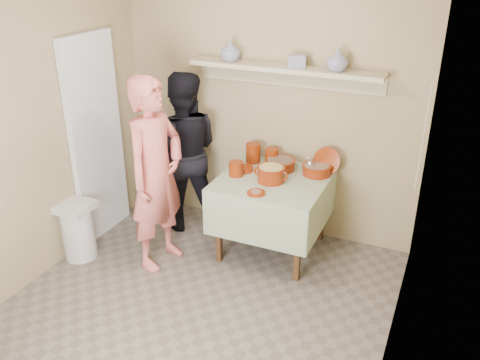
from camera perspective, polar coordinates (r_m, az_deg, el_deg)
The scene contains 22 objects.
ground at distance 4.18m, azimuth -6.29°, elevation -15.59°, with size 3.50×3.50×0.00m, color #665C50.
tile_panel at distance 5.12m, azimuth -15.81°, elevation 4.44°, with size 0.06×0.70×2.00m, color silver.
plate_stack_a at distance 4.98m, azimuth 1.49°, elevation 3.08°, with size 0.14×0.14×0.19m, color #691E07.
plate_stack_b at distance 4.95m, azimuth 3.58°, elevation 2.68°, with size 0.13×0.13×0.16m, color #691E07.
bowl_stack at distance 4.69m, azimuth -0.43°, elevation 1.27°, with size 0.14×0.14×0.14m, color #691E07.
empty_bowl at distance 4.80m, azimuth 0.56°, elevation 1.26°, with size 0.16×0.16×0.05m, color #691E07.
propped_lid at distance 4.79m, azimuth 9.71°, elevation 2.13°, with size 0.26×0.26×0.02m, color #691E07.
vase_right at distance 4.53m, azimuth 10.92°, elevation 13.11°, with size 0.19×0.19×0.19m, color navy.
vase_left at distance 4.85m, azimuth -1.09°, elevation 14.31°, with size 0.19×0.19×0.19m, color navy.
ceramic_box at distance 4.63m, azimuth 6.40°, elevation 13.11°, with size 0.15×0.11×0.11m, color navy.
person_cook at distance 4.50m, azimuth -9.40°, elevation 0.58°, with size 0.64×0.42×1.76m, color #CB5E57.
person_helper at distance 5.14m, azimuth -6.44°, elevation 3.12°, with size 0.79×0.62×1.63m, color black.
room_shell at distance 3.37m, azimuth -7.55°, elevation 5.73°, with size 3.04×3.54×2.62m.
serving_table at distance 4.72m, azimuth 3.72°, elevation -1.13°, with size 0.97×0.97×0.76m.
cazuela_meat_a at distance 4.84m, azimuth 4.53°, elevation 1.87°, with size 0.30×0.30×0.10m.
cazuela_meat_b at distance 4.76m, azimuth 8.61°, elevation 1.26°, with size 0.28×0.28×0.10m.
ladle at distance 4.74m, azimuth 7.90°, elevation 1.85°, with size 0.08×0.26×0.19m.
cazuela_rice at distance 4.57m, azimuth 3.49°, elevation 0.80°, with size 0.33×0.25×0.14m.
front_plate at distance 4.37m, azimuth 1.82°, elevation -1.43°, with size 0.16×0.16×0.03m.
wall_shelf at distance 4.72m, azimuth 5.11°, elevation 12.15°, with size 1.80×0.25×0.21m.
trash_bin at distance 5.01m, azimuth -17.72°, elevation -5.37°, with size 0.32×0.32×0.56m.
electrical_cord at distance 4.44m, azimuth 19.83°, elevation 4.23°, with size 0.01×0.05×0.90m.
Camera 1 is at (1.69, -2.71, 2.70)m, focal length 38.00 mm.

